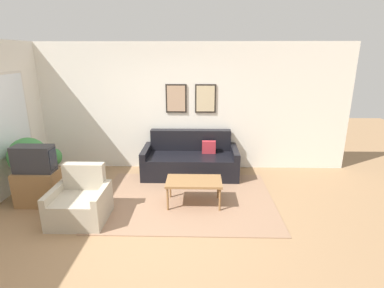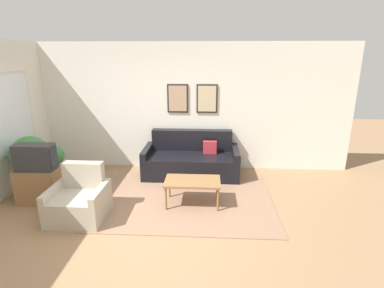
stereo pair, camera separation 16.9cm
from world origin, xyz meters
The scene contains 10 objects.
ground_plane centered at (0.00, 0.00, 0.00)m, with size 16.00×16.00×0.00m, color #997551.
area_rug centered at (0.59, 0.89, 0.01)m, with size 3.02×2.25×0.01m.
wall_back centered at (0.01, 2.51, 1.35)m, with size 8.00×0.09×2.70m.
couch centered at (0.63, 2.04, 0.31)m, with size 1.95×0.90×0.90m.
coffee_table centered at (0.72, 0.73, 0.40)m, with size 0.92×0.53×0.44m.
tv_stand centered at (-1.90, 0.69, 0.29)m, with size 0.68×0.42×0.59m.
tv centered at (-1.90, 0.69, 0.81)m, with size 0.64×0.28×0.44m.
armchair centered at (-1.00, 0.21, 0.27)m, with size 0.82×0.76×0.82m.
potted_plant_tall centered at (-2.21, 1.06, 0.69)m, with size 0.67×0.67×1.06m.
potted_plant_by_window centered at (-2.12, 1.72, 0.40)m, with size 0.37×0.37×0.66m.
Camera 1 is at (0.81, -3.86, 2.46)m, focal length 28.00 mm.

